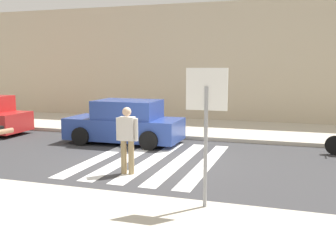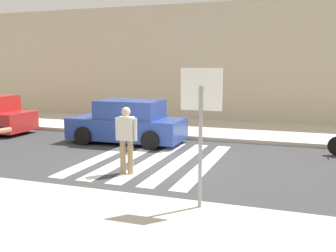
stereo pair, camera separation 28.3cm
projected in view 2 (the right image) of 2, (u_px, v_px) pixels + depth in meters
The scene contains 11 objects.
ground_plane at pixel (151, 161), 11.43m from camera, with size 120.00×120.00×0.00m, color #38383A.
sidewalk_far at pixel (203, 128), 17.01m from camera, with size 60.00×4.80×0.14m, color beige.
building_facade_far at pixel (224, 64), 20.69m from camera, with size 56.00×4.00×5.74m, color beige.
crosswalk_stripe_0 at pixel (105, 156), 12.15m from camera, with size 0.44×5.20×0.01m, color silver.
crosswalk_stripe_1 at pixel (129, 158), 11.88m from camera, with size 0.44×5.20×0.01m, color silver.
crosswalk_stripe_2 at pixel (153, 160), 11.62m from camera, with size 0.44×5.20×0.01m, color silver.
crosswalk_stripe_3 at pixel (179, 162), 11.36m from camera, with size 0.44×5.20×0.01m, color silver.
crosswalk_stripe_4 at pixel (206, 164), 11.09m from camera, with size 0.44×5.20×0.01m, color silver.
stop_sign at pixel (201, 107), 7.07m from camera, with size 0.76×0.08×2.58m.
pedestrian_crossing at pixel (126, 136), 9.98m from camera, with size 0.58×0.27×1.72m.
parked_car_blue at pixel (128, 123), 14.07m from camera, with size 4.10×1.92×1.55m.
Camera 2 is at (4.20, -10.34, 2.75)m, focal length 42.00 mm.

